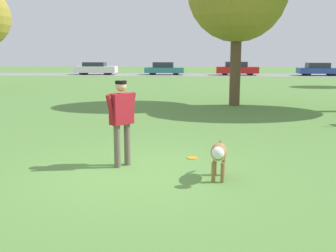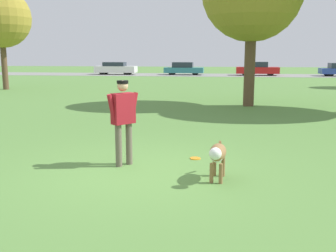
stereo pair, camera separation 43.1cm
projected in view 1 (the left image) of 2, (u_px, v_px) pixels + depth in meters
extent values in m
plane|color=#56843D|center=(136.00, 171.00, 7.61)|extent=(120.00, 120.00, 0.00)
cube|color=gray|center=(184.00, 75.00, 41.28)|extent=(120.00, 6.00, 0.01)
cylinder|color=#665B4C|center=(127.00, 144.00, 7.98)|extent=(0.18, 0.18, 0.86)
cylinder|color=#665B4C|center=(117.00, 146.00, 7.80)|extent=(0.18, 0.18, 0.86)
cube|color=maroon|center=(122.00, 109.00, 7.76)|extent=(0.47, 0.49, 0.61)
cylinder|color=maroon|center=(132.00, 108.00, 7.94)|extent=(0.21, 0.22, 0.62)
cylinder|color=maroon|center=(111.00, 110.00, 7.58)|extent=(0.21, 0.22, 0.62)
sphere|color=tan|center=(121.00, 86.00, 7.68)|extent=(0.30, 0.30, 0.22)
cylinder|color=black|center=(121.00, 82.00, 7.66)|extent=(0.32, 0.32, 0.06)
ellipsoid|color=olive|center=(219.00, 152.00, 7.08)|extent=(0.36, 0.72, 0.29)
ellipsoid|color=white|center=(218.00, 157.00, 6.91)|extent=(0.22, 0.18, 0.16)
sphere|color=white|center=(218.00, 153.00, 6.66)|extent=(0.23, 0.23, 0.21)
cylinder|color=olive|center=(223.00, 173.00, 6.92)|extent=(0.08, 0.08, 0.36)
cylinder|color=olive|center=(213.00, 172.00, 6.95)|extent=(0.08, 0.08, 0.36)
cylinder|color=olive|center=(223.00, 166.00, 7.34)|extent=(0.08, 0.08, 0.36)
cylinder|color=olive|center=(215.00, 165.00, 7.36)|extent=(0.08, 0.08, 0.36)
cylinder|color=olive|center=(220.00, 144.00, 7.49)|extent=(0.07, 0.22, 0.19)
cylinder|color=orange|center=(193.00, 158.00, 8.54)|extent=(0.23, 0.23, 0.02)
torus|color=orange|center=(193.00, 158.00, 8.54)|extent=(0.23, 0.23, 0.02)
cylinder|color=brown|center=(235.00, 68.00, 16.97)|extent=(0.46, 0.46, 3.24)
cube|color=white|center=(96.00, 69.00, 41.64)|extent=(4.40, 1.71, 0.67)
cube|color=#232D38|center=(95.00, 64.00, 41.55)|extent=(2.29, 1.45, 0.42)
cylinder|color=black|center=(110.00, 71.00, 42.28)|extent=(0.66, 0.21, 0.66)
cylinder|color=black|center=(107.00, 72.00, 40.88)|extent=(0.66, 0.21, 0.66)
cylinder|color=black|center=(86.00, 71.00, 42.48)|extent=(0.66, 0.21, 0.66)
cylinder|color=black|center=(82.00, 72.00, 41.09)|extent=(0.66, 0.21, 0.66)
cube|color=teal|center=(165.00, 70.00, 41.42)|extent=(4.14, 1.72, 0.55)
cube|color=#232D38|center=(163.00, 65.00, 41.33)|extent=(2.16, 1.45, 0.55)
cylinder|color=black|center=(177.00, 72.00, 42.04)|extent=(0.65, 0.21, 0.64)
cylinder|color=black|center=(176.00, 72.00, 40.65)|extent=(0.65, 0.21, 0.64)
cylinder|color=black|center=(154.00, 71.00, 42.24)|extent=(0.65, 0.21, 0.64)
cylinder|color=black|center=(152.00, 72.00, 40.86)|extent=(0.65, 0.21, 0.64)
cube|color=red|center=(237.00, 70.00, 40.74)|extent=(4.31, 1.79, 0.65)
cube|color=#232D38|center=(236.00, 64.00, 40.64)|extent=(2.25, 1.52, 0.53)
cylinder|color=black|center=(249.00, 72.00, 41.40)|extent=(0.60, 0.21, 0.59)
cylinder|color=black|center=(250.00, 73.00, 39.95)|extent=(0.60, 0.21, 0.59)
cylinder|color=black|center=(224.00, 72.00, 41.61)|extent=(0.60, 0.21, 0.59)
cylinder|color=black|center=(225.00, 73.00, 40.16)|extent=(0.60, 0.21, 0.59)
cube|color=#284293|center=(319.00, 71.00, 39.92)|extent=(4.16, 1.79, 0.55)
cube|color=#232D38|center=(318.00, 65.00, 39.83)|extent=(2.17, 1.53, 0.52)
cylinder|color=black|center=(329.00, 72.00, 40.60)|extent=(0.66, 0.21, 0.66)
cylinder|color=black|center=(334.00, 73.00, 39.11)|extent=(0.66, 0.21, 0.66)
cylinder|color=black|center=(304.00, 72.00, 40.79)|extent=(0.66, 0.21, 0.66)
cylinder|color=black|center=(308.00, 73.00, 39.30)|extent=(0.66, 0.21, 0.66)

